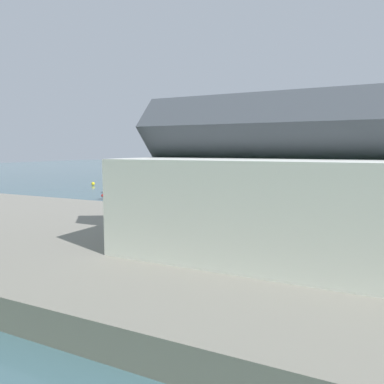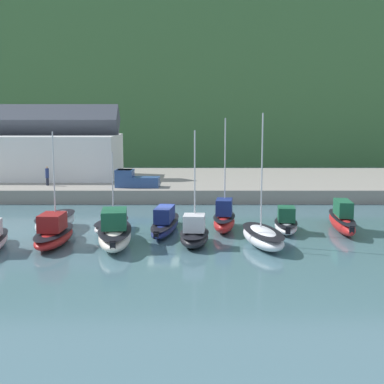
{
  "view_description": "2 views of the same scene",
  "coord_description": "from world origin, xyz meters",
  "px_view_note": "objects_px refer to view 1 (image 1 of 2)",
  "views": [
    {
      "loc": [
        -20.16,
        45.95,
        7.26
      ],
      "look_at": [
        -0.16,
        5.03,
        2.04
      ],
      "focal_mm": 35.0,
      "sensor_mm": 36.0,
      "label": 1
    },
    {
      "loc": [
        2.28,
        -41.85,
        9.29
      ],
      "look_at": [
        2.39,
        4.2,
        2.58
      ],
      "focal_mm": 50.0,
      "sensor_mm": 36.0,
      "label": 2
    }
  ],
  "objects_px": {
    "mooring_buoy_0": "(93,184)",
    "pickup_truck_0": "(179,204)",
    "moored_boat_1": "(237,200)",
    "moored_boat_3": "(175,194)",
    "moored_boat_2": "(207,197)",
    "moored_boat_7": "(271,196)",
    "moored_boat_6": "(302,197)",
    "moored_boat_10": "(177,192)",
    "person_on_quay": "(282,210)",
    "moored_boat_4": "(148,194)",
    "moored_boat_9": "(205,192)",
    "moored_boat_0": "(270,201)",
    "moored_boat_8": "(241,193)",
    "moored_boat_5": "(120,191)"
  },
  "relations": [
    {
      "from": "moored_boat_0",
      "to": "moored_boat_9",
      "type": "xyz_separation_m",
      "value": [
        11.12,
        -4.78,
        0.06
      ]
    },
    {
      "from": "moored_boat_3",
      "to": "pickup_truck_0",
      "type": "xyz_separation_m",
      "value": [
        -8.95,
        15.51,
        1.3
      ]
    },
    {
      "from": "moored_boat_3",
      "to": "moored_boat_5",
      "type": "distance_m",
      "value": 9.44
    },
    {
      "from": "moored_boat_2",
      "to": "moored_boat_9",
      "type": "distance_m",
      "value": 4.82
    },
    {
      "from": "moored_boat_10",
      "to": "mooring_buoy_0",
      "type": "bearing_deg",
      "value": -28.43
    },
    {
      "from": "moored_boat_3",
      "to": "person_on_quay",
      "type": "xyz_separation_m",
      "value": [
        -18.69,
        16.77,
        1.58
      ]
    },
    {
      "from": "moored_boat_0",
      "to": "moored_boat_1",
      "type": "bearing_deg",
      "value": 0.22
    },
    {
      "from": "moored_boat_2",
      "to": "moored_boat_9",
      "type": "xyz_separation_m",
      "value": [
        2.29,
        -4.24,
        0.08
      ]
    },
    {
      "from": "moored_boat_5",
      "to": "moored_boat_9",
      "type": "xyz_separation_m",
      "value": [
        -11.86,
        -4.82,
        -0.09
      ]
    },
    {
      "from": "moored_boat_0",
      "to": "moored_boat_3",
      "type": "height_order",
      "value": "moored_boat_3"
    },
    {
      "from": "pickup_truck_0",
      "to": "moored_boat_1",
      "type": "bearing_deg",
      "value": -177.14
    },
    {
      "from": "moored_boat_7",
      "to": "moored_boat_8",
      "type": "height_order",
      "value": "moored_boat_7"
    },
    {
      "from": "moored_boat_1",
      "to": "mooring_buoy_0",
      "type": "relative_size",
      "value": 9.24
    },
    {
      "from": "moored_boat_0",
      "to": "moored_boat_1",
      "type": "height_order",
      "value": "moored_boat_1"
    },
    {
      "from": "pickup_truck_0",
      "to": "moored_boat_7",
      "type": "bearing_deg",
      "value": 173.16
    },
    {
      "from": "moored_boat_4",
      "to": "moored_boat_2",
      "type": "bearing_deg",
      "value": -173.07
    },
    {
      "from": "moored_boat_5",
      "to": "moored_boat_9",
      "type": "bearing_deg",
      "value": -153.26
    },
    {
      "from": "mooring_buoy_0",
      "to": "pickup_truck_0",
      "type": "bearing_deg",
      "value": 140.64
    },
    {
      "from": "moored_boat_3",
      "to": "moored_boat_6",
      "type": "height_order",
      "value": "moored_boat_3"
    },
    {
      "from": "moored_boat_3",
      "to": "moored_boat_7",
      "type": "distance_m",
      "value": 13.39
    },
    {
      "from": "moored_boat_10",
      "to": "person_on_quay",
      "type": "distance_m",
      "value": 30.52
    },
    {
      "from": "moored_boat_3",
      "to": "moored_boat_1",
      "type": "bearing_deg",
      "value": -169.34
    },
    {
      "from": "moored_boat_7",
      "to": "moored_boat_10",
      "type": "relative_size",
      "value": 0.86
    },
    {
      "from": "moored_boat_8",
      "to": "mooring_buoy_0",
      "type": "distance_m",
      "value": 34.92
    },
    {
      "from": "moored_boat_6",
      "to": "moored_boat_9",
      "type": "bearing_deg",
      "value": -1.04
    },
    {
      "from": "person_on_quay",
      "to": "mooring_buoy_0",
      "type": "xyz_separation_m",
      "value": [
        44.57,
        -29.83,
        -2.2
      ]
    },
    {
      "from": "moored_boat_8",
      "to": "pickup_truck_0",
      "type": "relative_size",
      "value": 1.72
    },
    {
      "from": "moored_boat_9",
      "to": "moored_boat_8",
      "type": "bearing_deg",
      "value": -175.26
    },
    {
      "from": "moored_boat_3",
      "to": "person_on_quay",
      "type": "relative_size",
      "value": 4.21
    },
    {
      "from": "moored_boat_4",
      "to": "moored_boat_9",
      "type": "xyz_separation_m",
      "value": [
        -7.29,
        -4.35,
        0.1
      ]
    },
    {
      "from": "moored_boat_4",
      "to": "moored_boat_7",
      "type": "height_order",
      "value": "moored_boat_7"
    },
    {
      "from": "moored_boat_3",
      "to": "moored_boat_9",
      "type": "bearing_deg",
      "value": -109.38
    },
    {
      "from": "moored_boat_2",
      "to": "moored_boat_4",
      "type": "relative_size",
      "value": 1.64
    },
    {
      "from": "moored_boat_0",
      "to": "moored_boat_3",
      "type": "relative_size",
      "value": 0.73
    },
    {
      "from": "moored_boat_4",
      "to": "pickup_truck_0",
      "type": "relative_size",
      "value": 1.09
    },
    {
      "from": "moored_boat_1",
      "to": "moored_boat_3",
      "type": "relative_size",
      "value": 0.71
    },
    {
      "from": "moored_boat_9",
      "to": "person_on_quay",
      "type": "bearing_deg",
      "value": 130.99
    },
    {
      "from": "moored_boat_4",
      "to": "mooring_buoy_0",
      "type": "height_order",
      "value": "moored_boat_4"
    },
    {
      "from": "moored_boat_2",
      "to": "moored_boat_1",
      "type": "bearing_deg",
      "value": -174.26
    },
    {
      "from": "moored_boat_5",
      "to": "moored_boat_9",
      "type": "distance_m",
      "value": 12.8
    },
    {
      "from": "moored_boat_4",
      "to": "moored_boat_6",
      "type": "bearing_deg",
      "value": -158.22
    },
    {
      "from": "moored_boat_1",
      "to": "moored_boat_6",
      "type": "relative_size",
      "value": 0.87
    },
    {
      "from": "moored_boat_3",
      "to": "moored_boat_8",
      "type": "height_order",
      "value": "moored_boat_3"
    },
    {
      "from": "moored_boat_2",
      "to": "moored_boat_7",
      "type": "bearing_deg",
      "value": -144.63
    },
    {
      "from": "person_on_quay",
      "to": "mooring_buoy_0",
      "type": "relative_size",
      "value": 3.11
    },
    {
      "from": "moored_boat_10",
      "to": "pickup_truck_0",
      "type": "height_order",
      "value": "moored_boat_10"
    },
    {
      "from": "moored_boat_0",
      "to": "moored_boat_1",
      "type": "relative_size",
      "value": 1.04
    },
    {
      "from": "moored_boat_5",
      "to": "moored_boat_8",
      "type": "relative_size",
      "value": 0.98
    },
    {
      "from": "moored_boat_8",
      "to": "person_on_quay",
      "type": "bearing_deg",
      "value": 109.81
    },
    {
      "from": "moored_boat_2",
      "to": "moored_boat_5",
      "type": "relative_size",
      "value": 1.06
    }
  ]
}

